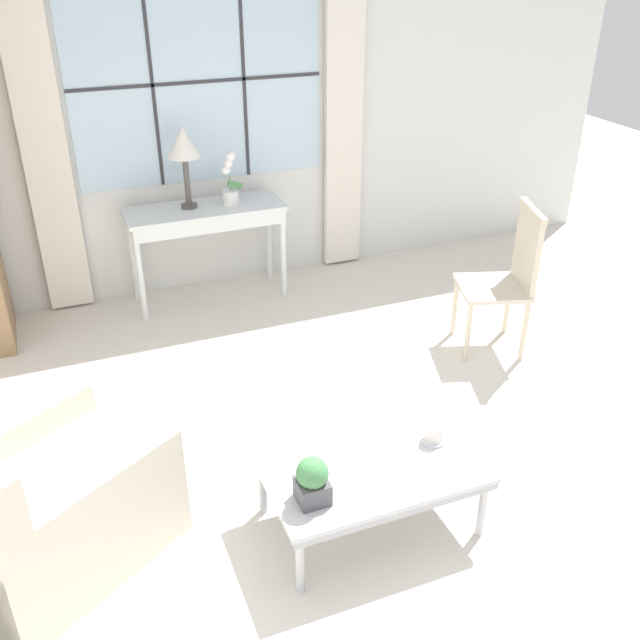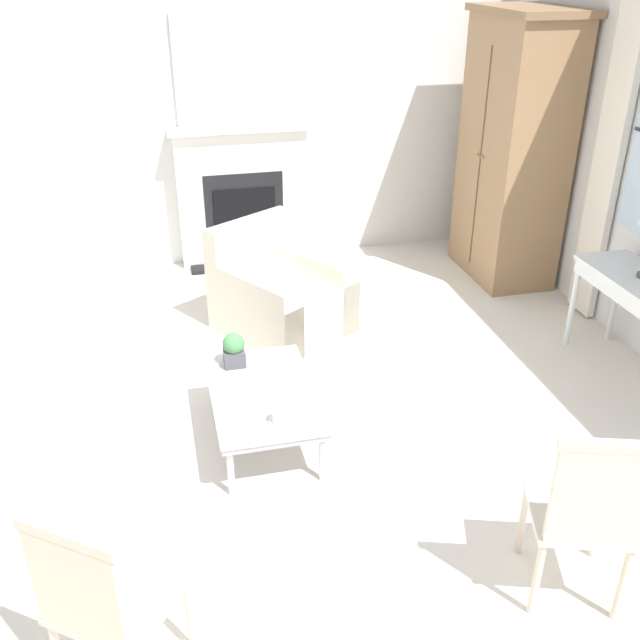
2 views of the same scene
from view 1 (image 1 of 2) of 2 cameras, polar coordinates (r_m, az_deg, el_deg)
The scene contains 10 objects.
ground_plane at distance 3.63m, azimuth 3.84°, elevation -16.10°, with size 14.00×14.00×0.00m, color silver.
wall_back_windowed at distance 5.57m, azimuth -9.56°, elevation 16.30°, with size 7.20×0.14×2.80m.
console_table at distance 5.47m, azimuth -9.15°, elevation 8.03°, with size 1.18×0.45×0.75m.
table_lamp at distance 5.32m, azimuth -10.86°, elevation 13.56°, with size 0.24×0.24×0.60m.
potted_orchid at distance 5.42m, azimuth -7.21°, elevation 10.66°, with size 0.16×0.12×0.40m.
armchair_upholstered at distance 3.54m, azimuth -21.23°, elevation -13.64°, with size 1.21×1.18×0.85m.
side_chair_wooden at distance 4.90m, azimuth 14.90°, elevation 3.74°, with size 0.56×0.56×1.01m.
coffee_table at distance 3.43m, azimuth 4.14°, elevation -11.89°, with size 1.02×0.63×0.37m.
potted_plant_small at distance 3.14m, azimuth -0.61°, elevation -12.69°, with size 0.14×0.14×0.23m.
pillar_candle at distance 3.54m, azimuth 9.07°, elevation -8.99°, with size 0.13×0.13×0.11m.
Camera 1 is at (-1.17, -2.30, 2.56)m, focal length 40.00 mm.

